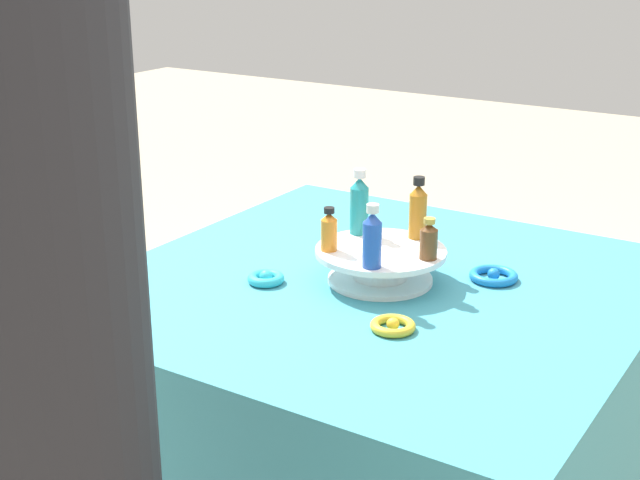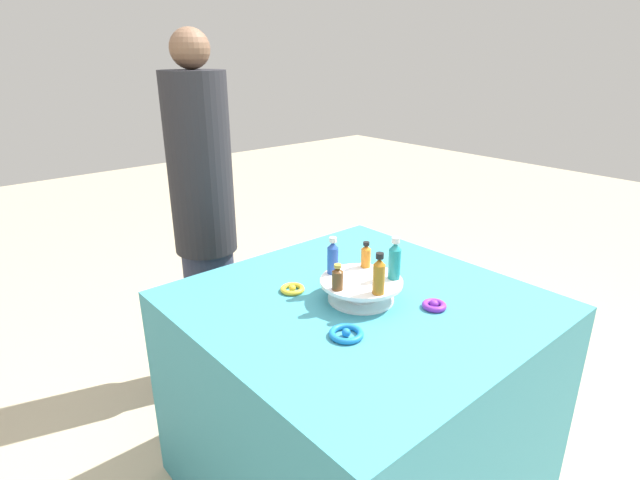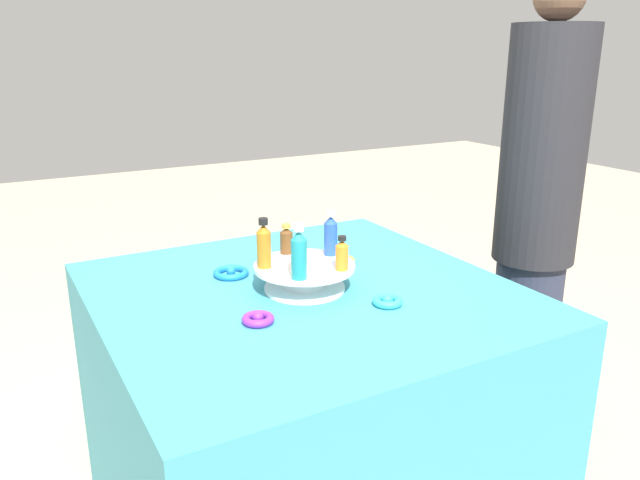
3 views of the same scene
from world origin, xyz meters
name	(u,v)px [view 2 (image 2 of 3)]	position (x,y,z in m)	size (l,w,h in m)	color
ground_plane	(355,478)	(0.00, 0.00, 0.00)	(12.00, 12.00, 0.00)	tan
party_table	(358,395)	(0.00, 0.00, 0.39)	(1.07, 1.07, 0.78)	teal
display_stand	(361,288)	(0.00, 0.00, 0.82)	(0.27, 0.27, 0.07)	white
bottle_teal	(395,260)	(0.06, 0.09, 0.91)	(0.04, 0.04, 0.14)	teal
bottle_orange	(366,255)	(-0.06, 0.09, 0.89)	(0.03, 0.03, 0.09)	orange
bottle_blue	(333,257)	(-0.10, -0.04, 0.91)	(0.04, 0.04, 0.13)	#234CAD
bottle_brown	(338,278)	(0.00, -0.11, 0.89)	(0.04, 0.04, 0.08)	brown
bottle_amber	(379,275)	(0.10, -0.03, 0.91)	(0.04, 0.04, 0.13)	#AD6B19
ribbon_bow_gold	(292,289)	(-0.20, -0.13, 0.78)	(0.08, 0.08, 0.02)	gold
ribbon_bow_blue	(346,334)	(0.13, -0.20, 0.78)	(0.10, 0.10, 0.03)	blue
ribbon_bow_purple	(434,305)	(0.20, 0.13, 0.79)	(0.08, 0.08, 0.03)	purple
ribbon_bow_teal	(372,268)	(-0.13, 0.20, 0.79)	(0.08, 0.08, 0.03)	#2DB7CC
person_figure	(205,220)	(-0.94, -0.06, 0.83)	(0.28, 0.28, 1.64)	#282D42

